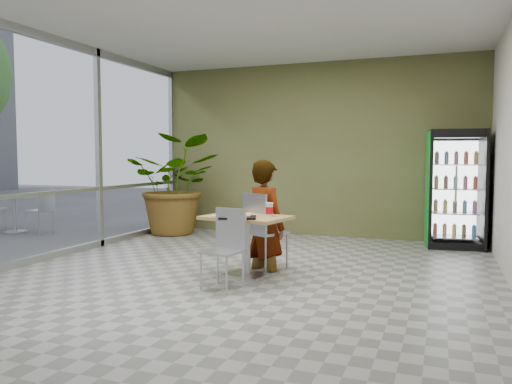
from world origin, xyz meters
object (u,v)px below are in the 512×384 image
(chair_near, at_px, (226,242))
(beverage_fridge, at_px, (455,189))
(seated_woman, at_px, (265,226))
(dining_table, at_px, (246,233))
(chair_far, at_px, (261,225))
(soda_cup, at_px, (269,210))
(cafeteria_tray, at_px, (238,217))
(potted_plant, at_px, (176,185))

(chair_near, bearing_deg, beverage_fridge, 64.50)
(chair_near, bearing_deg, seated_woman, 93.04)
(dining_table, relative_size, seated_woman, 0.64)
(chair_far, xyz_separation_m, soda_cup, (0.25, -0.39, 0.24))
(chair_near, distance_m, cafeteria_tray, 0.36)
(dining_table, height_order, potted_plant, potted_plant)
(soda_cup, xyz_separation_m, potted_plant, (-2.80, 2.68, 0.11))
(dining_table, distance_m, potted_plant, 3.74)
(dining_table, bearing_deg, beverage_fridge, 51.78)
(beverage_fridge, bearing_deg, chair_near, -130.97)
(seated_woman, bearing_deg, cafeteria_tray, 112.07)
(chair_near, xyz_separation_m, seated_woman, (0.10, 1.02, 0.05))
(beverage_fridge, bearing_deg, seated_woman, -139.06)
(chair_far, relative_size, potted_plant, 0.53)
(cafeteria_tray, bearing_deg, dining_table, 89.13)
(beverage_fridge, bearing_deg, cafeteria_tray, -132.78)
(dining_table, xyz_separation_m, potted_plant, (-2.52, 2.73, 0.41))
(seated_woman, xyz_separation_m, potted_plant, (-2.59, 2.25, 0.38))
(dining_table, distance_m, seated_woman, 0.49)
(dining_table, xyz_separation_m, soda_cup, (0.28, 0.06, 0.29))
(chair_far, height_order, potted_plant, potted_plant)
(chair_far, height_order, beverage_fridge, beverage_fridge)
(soda_cup, distance_m, potted_plant, 3.88)
(chair_far, distance_m, cafeteria_tray, 0.73)
(potted_plant, bearing_deg, cafeteria_tray, -49.99)
(chair_far, distance_m, seated_woman, 0.07)
(beverage_fridge, bearing_deg, chair_far, -139.18)
(cafeteria_tray, bearing_deg, seated_woman, 84.23)
(cafeteria_tray, bearing_deg, chair_far, 87.82)
(dining_table, xyz_separation_m, chair_far, (0.02, 0.44, 0.05))
(beverage_fridge, relative_size, potted_plant, 1.01)
(dining_table, bearing_deg, seated_woman, 81.60)
(beverage_fridge, bearing_deg, dining_table, -135.02)
(beverage_fridge, xyz_separation_m, potted_plant, (-4.93, -0.33, -0.01))
(chair_far, bearing_deg, soda_cup, 150.93)
(chair_near, height_order, beverage_fridge, beverage_fridge)
(potted_plant, bearing_deg, beverage_fridge, 3.81)
(chair_near, distance_m, beverage_fridge, 4.37)
(dining_table, height_order, cafeteria_tray, cafeteria_tray)
(dining_table, relative_size, potted_plant, 0.58)
(soda_cup, relative_size, cafeteria_tray, 0.39)
(soda_cup, bearing_deg, beverage_fridge, 54.63)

